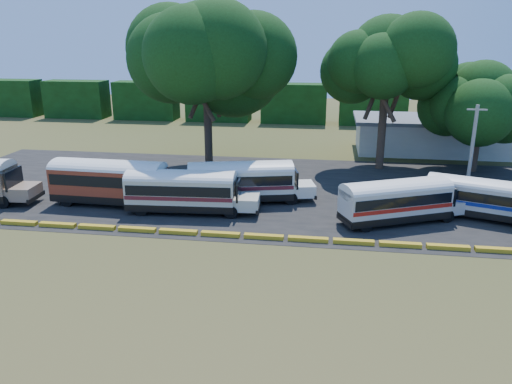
# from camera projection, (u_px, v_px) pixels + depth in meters

# --- Properties ---
(ground) EXTENTS (160.00, 160.00, 0.00)m
(ground) POSITION_uv_depth(u_px,v_px,m) (239.00, 243.00, 33.14)
(ground) COLOR #344316
(ground) RESTS_ON ground
(asphalt_strip) EXTENTS (64.00, 24.00, 0.02)m
(asphalt_strip) POSITION_uv_depth(u_px,v_px,m) (274.00, 190.00, 44.31)
(asphalt_strip) COLOR black
(asphalt_strip) RESTS_ON ground
(curb) EXTENTS (53.70, 0.45, 0.30)m
(curb) POSITION_uv_depth(u_px,v_px,m) (242.00, 236.00, 34.03)
(curb) COLOR gold
(curb) RESTS_ON ground
(terminal_building) EXTENTS (19.00, 9.00, 4.00)m
(terminal_building) POSITION_uv_depth(u_px,v_px,m) (436.00, 135.00, 58.29)
(terminal_building) COLOR beige
(terminal_building) RESTS_ON ground
(treeline_backdrop) EXTENTS (130.00, 4.00, 6.00)m
(treeline_backdrop) POSITION_uv_depth(u_px,v_px,m) (294.00, 103.00, 77.48)
(treeline_backdrop) COLOR black
(treeline_backdrop) RESTS_ON ground
(bus_red) EXTENTS (11.31, 3.18, 3.69)m
(bus_red) POSITION_uv_depth(u_px,v_px,m) (112.00, 179.00, 40.09)
(bus_red) COLOR black
(bus_red) RESTS_ON ground
(bus_cream_west) EXTENTS (10.37, 3.16, 3.36)m
(bus_cream_west) POSITION_uv_depth(u_px,v_px,m) (184.00, 189.00, 38.34)
(bus_cream_west) COLOR black
(bus_cream_west) RESTS_ON ground
(bus_cream_east) EXTENTS (10.71, 5.00, 3.42)m
(bus_cream_east) POSITION_uv_depth(u_px,v_px,m) (243.00, 179.00, 40.73)
(bus_cream_east) COLOR black
(bus_cream_east) RESTS_ON ground
(bus_white_red) EXTENTS (9.96, 6.31, 3.24)m
(bus_white_red) POSITION_uv_depth(u_px,v_px,m) (398.00, 199.00, 36.26)
(bus_white_red) COLOR black
(bus_white_red) RESTS_ON ground
(bus_white_blue) EXTENTS (9.49, 5.26, 3.05)m
(bus_white_blue) POSITION_uv_depth(u_px,v_px,m) (483.00, 196.00, 37.19)
(bus_white_blue) COLOR black
(bus_white_blue) RESTS_ON ground
(tree_west) EXTENTS (13.09, 13.09, 16.37)m
(tree_west) POSITION_uv_depth(u_px,v_px,m) (206.00, 53.00, 47.93)
(tree_west) COLOR #35261A
(tree_west) RESTS_ON ground
(tree_center) EXTENTS (10.50, 10.50, 15.16)m
(tree_center) POSITION_uv_depth(u_px,v_px,m) (388.00, 56.00, 48.27)
(tree_center) COLOR #35261A
(tree_center) RESTS_ON ground
(tree_east) EXTENTS (8.61, 8.61, 10.99)m
(tree_east) POSITION_uv_depth(u_px,v_px,m) (483.00, 93.00, 48.27)
(tree_east) COLOR #35261A
(tree_east) RESTS_ON ground
(utility_pole) EXTENTS (1.60, 0.30, 7.79)m
(utility_pole) POSITION_uv_depth(u_px,v_px,m) (472.00, 150.00, 41.69)
(utility_pole) COLOR gray
(utility_pole) RESTS_ON ground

